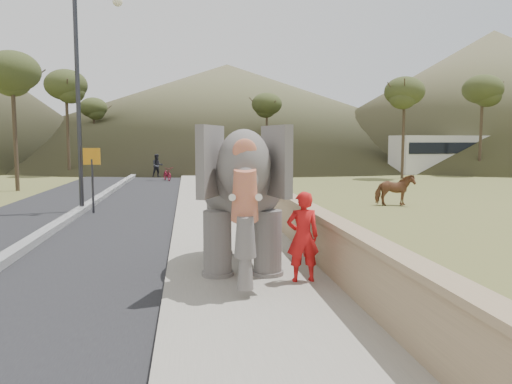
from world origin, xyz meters
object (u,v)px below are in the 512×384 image
Objects in this scene: lamppost at (86,80)px; elephant_and_man at (242,198)px; motorcyclist at (163,170)px; cow at (395,190)px.

lamppost reaches higher than elephant_and_man.
elephant_and_man is 24.13m from motorcyclist.
motorcyclist reaches higher than cow.
lamppost is at bearing 97.09° from cow.
lamppost is at bearing -97.81° from motorcyclist.
cow is 17.62m from motorcyclist.
elephant_and_man reaches higher than motorcyclist.
lamppost reaches higher than motorcyclist.
motorcyclist is (-10.05, 14.47, 0.04)m from cow.
elephant_and_man is (4.71, -9.30, -3.37)m from lamppost.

